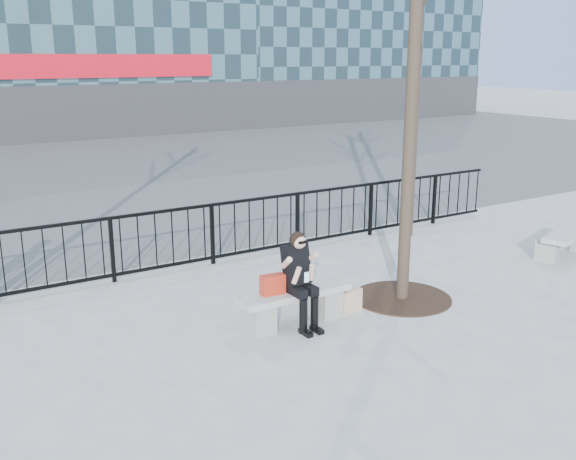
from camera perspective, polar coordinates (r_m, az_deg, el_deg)
ground at (r=9.03m, az=0.56°, el=-8.24°), size 120.00×120.00×0.00m
street_surface at (r=22.71m, az=-20.46°, el=5.11°), size 60.00×23.00×0.01m
railing at (r=11.35m, az=-7.65°, el=-0.49°), size 14.00×0.06×1.10m
tree_grate at (r=10.04m, az=10.09°, el=-5.95°), size 1.50×1.50×0.02m
bench_main at (r=8.92m, az=0.57°, el=-6.46°), size 1.65×0.46×0.49m
bench_second at (r=12.96m, az=23.48°, el=-0.87°), size 1.59×0.44×0.47m
seated_woman at (r=8.66m, az=1.15°, el=-4.52°), size 0.50×0.64×1.34m
handbag at (r=8.65m, az=-1.38°, el=-4.86°), size 0.34×0.18×0.27m
shopping_bag at (r=9.37m, az=5.55°, el=-6.30°), size 0.37×0.17×0.34m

